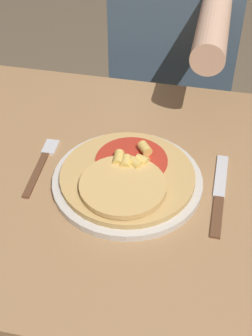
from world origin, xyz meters
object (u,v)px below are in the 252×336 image
at_px(fork, 42,163).
at_px(plate, 126,181).
at_px(pizza, 126,176).
at_px(person_diner, 176,44).
at_px(dining_table, 129,220).
at_px(knife, 219,195).

bearing_deg(fork, plate, -6.67).
xyz_separation_m(plate, pizza, (0.00, -0.01, 0.02)).
bearing_deg(person_diner, plate, -91.96).
relative_size(pizza, person_diner, 0.20).
height_order(dining_table, fork, fork).
relative_size(plate, fork, 1.64).
relative_size(dining_table, person_diner, 0.91).
height_order(knife, person_diner, person_diner).
bearing_deg(dining_table, plate, -99.28).
xyz_separation_m(plate, fork, (-0.18, 0.02, -0.00)).
xyz_separation_m(dining_table, fork, (-0.18, 0.00, 0.13)).
bearing_deg(pizza, plate, 92.91).
distance_m(plate, person_diner, 0.59).
distance_m(pizza, knife, 0.18).
relative_size(knife, person_diner, 0.17).
height_order(pizza, person_diner, person_diner).
distance_m(plate, fork, 0.18).
relative_size(plate, knife, 1.31).
height_order(plate, fork, plate).
height_order(pizza, fork, pizza).
bearing_deg(pizza, knife, 2.86).
bearing_deg(dining_table, person_diner, 88.26).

